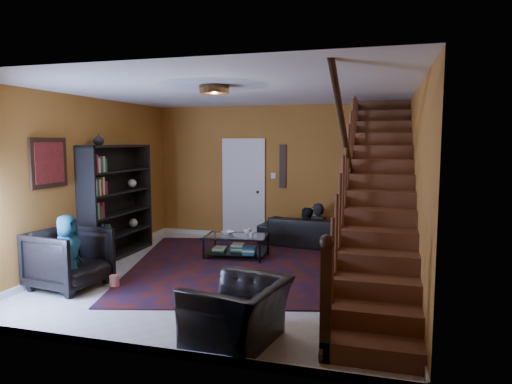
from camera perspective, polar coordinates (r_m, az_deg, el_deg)
floor at (r=7.18m, az=-2.69°, el=-10.36°), size 5.50×5.50×0.00m
room at (r=8.84m, az=-8.19°, el=-6.89°), size 5.50×5.50×5.50m
staircase at (r=6.55m, az=15.13°, el=0.30°), size 0.95×5.02×3.18m
bookshelf at (r=8.54m, az=-16.90°, el=-1.32°), size 0.35×1.80×2.00m
door at (r=9.74m, az=-1.55°, el=0.23°), size 0.82×0.05×2.05m
framed_picture at (r=7.37m, az=-24.49°, el=3.34°), size 0.04×0.74×0.74m
wall_hanging at (r=9.48m, az=3.37°, el=3.24°), size 0.14×0.03×0.90m
ceiling_fixture at (r=6.16m, az=-5.25°, el=12.62°), size 0.40×0.40×0.10m
rug at (r=7.72m, az=-1.58°, el=-9.09°), size 4.53×4.90×0.02m
sofa at (r=9.10m, az=6.83°, el=-4.93°), size 2.07×1.02×0.58m
armchair_left at (r=7.00m, az=-22.31°, el=-7.72°), size 1.04×1.02×0.84m
armchair_right at (r=4.82m, az=-2.29°, el=-14.83°), size 1.04×1.14×0.65m
person_adult_a at (r=9.15m, az=7.71°, el=-5.42°), size 0.48×0.32×1.31m
person_adult_b at (r=9.19m, az=6.23°, el=-5.67°), size 0.64×0.53×1.21m
person_child at (r=6.79m, az=-22.47°, el=-7.11°), size 0.47×0.60×1.08m
coffee_table at (r=8.13m, az=-2.48°, el=-6.67°), size 1.14×0.75×0.41m
cup_a at (r=8.17m, az=-1.04°, el=-4.95°), size 0.14×0.14×0.11m
cup_b at (r=7.91m, az=-0.58°, el=-5.39°), size 0.11×0.11×0.09m
bowl at (r=8.19m, az=-3.52°, el=-5.11°), size 0.30×0.30×0.05m
vase at (r=8.06m, az=-19.08°, el=6.23°), size 0.18×0.18×0.19m
popcorn_bucket at (r=6.89m, az=-17.29°, el=-10.54°), size 0.15×0.15×0.15m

